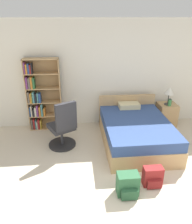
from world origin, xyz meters
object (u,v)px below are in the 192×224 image
office_chair (63,128)px  backpack_red (153,177)px  nightstand (166,114)px  backpack_green (128,185)px  bed (135,131)px  bookshelf (40,97)px  water_bottle (170,103)px  table_lamp (169,92)px

office_chair → backpack_red: office_chair is taller
nightstand → backpack_green: (-1.56, -2.32, -0.11)m
bed → nightstand: size_ratio=3.44×
bookshelf → water_bottle: bookshelf is taller
table_lamp → backpack_green: table_lamp is taller
water_bottle → backpack_green: water_bottle is taller
bed → nightstand: bearing=37.2°
bookshelf → backpack_green: 3.00m
backpack_red → backpack_green: 0.49m
backpack_red → backpack_green: backpack_green is taller
water_bottle → backpack_red: 2.38m
bookshelf → nightstand: size_ratio=3.08×
nightstand → backpack_red: bearing=-117.0°
backpack_green → bookshelf: bearing=123.8°
table_lamp → backpack_red: bearing=-116.8°
nightstand → backpack_red: 2.44m
office_chair → bookshelf: bearing=120.8°
bookshelf → nightstand: 3.24m
bed → water_bottle: size_ratio=10.74×
bed → nightstand: bed is taller
office_chair → water_bottle: size_ratio=5.97×
office_chair → backpack_red: size_ratio=3.13×
backpack_green → table_lamp: bearing=56.1°
bed → water_bottle: 1.29m
bed → office_chair: (-1.58, -0.05, 0.18)m
bookshelf → backpack_green: size_ratio=4.66×
bookshelf → table_lamp: (3.17, -0.14, 0.09)m
nightstand → table_lamp: bearing=-128.5°
backpack_red → office_chair: bearing=138.9°
office_chair → water_bottle: office_chair is taller
water_bottle → backpack_red: water_bottle is taller
bookshelf → water_bottle: bearing=-4.0°
table_lamp → backpack_green: size_ratio=1.21×
bed → backpack_green: 1.62m
bed → office_chair: 1.59m
bed → nightstand: 1.31m
backpack_red → table_lamp: bearing=63.2°
bed → bookshelf: bearing=157.2°
backpack_green → office_chair: bearing=125.6°
backpack_green → bed: bearing=71.2°
bookshelf → backpack_green: bearing=-56.2°
backpack_red → nightstand: bearing=63.0°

